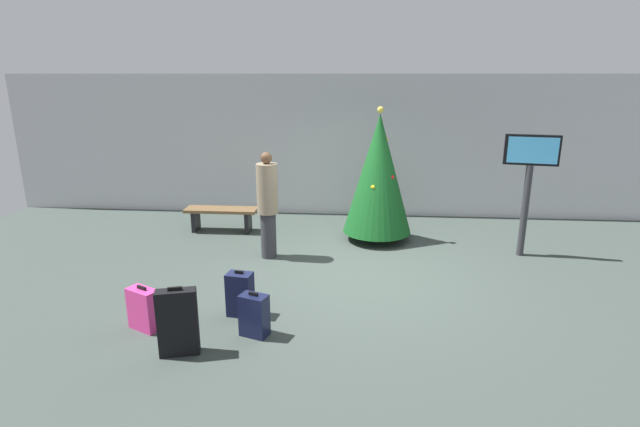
{
  "coord_description": "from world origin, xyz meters",
  "views": [
    {
      "loc": [
        -0.0,
        -7.22,
        3.08
      ],
      "look_at": [
        -0.63,
        0.41,
        0.9
      ],
      "focal_mm": 27.41,
      "sensor_mm": 36.0,
      "label": 1
    }
  ],
  "objects_px": {
    "traveller_0": "(268,203)",
    "suitcase_1": "(254,315)",
    "flight_info_kiosk": "(529,173)",
    "suitcase_2": "(144,309)",
    "suitcase_3": "(240,294)",
    "waiting_bench": "(222,214)",
    "suitcase_0": "(178,322)",
    "holiday_tree": "(379,174)"
  },
  "relations": [
    {
      "from": "traveller_0",
      "to": "suitcase_1",
      "type": "xyz_separation_m",
      "value": [
        0.31,
        -2.66,
        -0.71
      ]
    },
    {
      "from": "flight_info_kiosk",
      "to": "suitcase_2",
      "type": "height_order",
      "value": "flight_info_kiosk"
    },
    {
      "from": "flight_info_kiosk",
      "to": "suitcase_3",
      "type": "distance_m",
      "value": 5.25
    },
    {
      "from": "traveller_0",
      "to": "suitcase_2",
      "type": "xyz_separation_m",
      "value": [
        -1.09,
        -2.62,
        -0.71
      ]
    },
    {
      "from": "waiting_bench",
      "to": "suitcase_0",
      "type": "relative_size",
      "value": 1.75
    },
    {
      "from": "holiday_tree",
      "to": "suitcase_0",
      "type": "bearing_deg",
      "value": -119.09
    },
    {
      "from": "suitcase_0",
      "to": "waiting_bench",
      "type": "bearing_deg",
      "value": 99.66
    },
    {
      "from": "waiting_bench",
      "to": "suitcase_1",
      "type": "bearing_deg",
      "value": -69.17
    },
    {
      "from": "waiting_bench",
      "to": "suitcase_0",
      "type": "xyz_separation_m",
      "value": [
        0.77,
        -4.51,
        0.04
      ]
    },
    {
      "from": "holiday_tree",
      "to": "suitcase_0",
      "type": "height_order",
      "value": "holiday_tree"
    },
    {
      "from": "suitcase_2",
      "to": "traveller_0",
      "type": "bearing_deg",
      "value": 67.32
    },
    {
      "from": "flight_info_kiosk",
      "to": "suitcase_1",
      "type": "distance_m",
      "value": 5.3
    },
    {
      "from": "suitcase_1",
      "to": "suitcase_3",
      "type": "xyz_separation_m",
      "value": [
        -0.3,
        0.51,
        0.03
      ]
    },
    {
      "from": "flight_info_kiosk",
      "to": "suitcase_1",
      "type": "height_order",
      "value": "flight_info_kiosk"
    },
    {
      "from": "suitcase_0",
      "to": "suitcase_1",
      "type": "relative_size",
      "value": 1.46
    },
    {
      "from": "suitcase_2",
      "to": "suitcase_1",
      "type": "bearing_deg",
      "value": -1.81
    },
    {
      "from": "holiday_tree",
      "to": "traveller_0",
      "type": "relative_size",
      "value": 1.37
    },
    {
      "from": "flight_info_kiosk",
      "to": "suitcase_3",
      "type": "relative_size",
      "value": 3.38
    },
    {
      "from": "holiday_tree",
      "to": "suitcase_1",
      "type": "distance_m",
      "value": 4.21
    },
    {
      "from": "flight_info_kiosk",
      "to": "waiting_bench",
      "type": "bearing_deg",
      "value": 170.77
    },
    {
      "from": "suitcase_0",
      "to": "suitcase_1",
      "type": "height_order",
      "value": "suitcase_0"
    },
    {
      "from": "flight_info_kiosk",
      "to": "suitcase_1",
      "type": "relative_size",
      "value": 3.74
    },
    {
      "from": "flight_info_kiosk",
      "to": "suitcase_3",
      "type": "height_order",
      "value": "flight_info_kiosk"
    },
    {
      "from": "flight_info_kiosk",
      "to": "holiday_tree",
      "type": "bearing_deg",
      "value": 165.64
    },
    {
      "from": "waiting_bench",
      "to": "suitcase_0",
      "type": "distance_m",
      "value": 4.58
    },
    {
      "from": "suitcase_0",
      "to": "suitcase_3",
      "type": "bearing_deg",
      "value": 64.48
    },
    {
      "from": "suitcase_0",
      "to": "suitcase_3",
      "type": "xyz_separation_m",
      "value": [
        0.47,
        0.98,
        -0.1
      ]
    },
    {
      "from": "suitcase_1",
      "to": "suitcase_2",
      "type": "bearing_deg",
      "value": 178.19
    },
    {
      "from": "holiday_tree",
      "to": "waiting_bench",
      "type": "distance_m",
      "value": 3.27
    },
    {
      "from": "waiting_bench",
      "to": "suitcase_3",
      "type": "relative_size",
      "value": 2.31
    },
    {
      "from": "traveller_0",
      "to": "suitcase_3",
      "type": "relative_size",
      "value": 2.94
    },
    {
      "from": "traveller_0",
      "to": "suitcase_3",
      "type": "bearing_deg",
      "value": -89.55
    },
    {
      "from": "suitcase_1",
      "to": "suitcase_2",
      "type": "xyz_separation_m",
      "value": [
        -1.41,
        0.04,
        0.0
      ]
    },
    {
      "from": "waiting_bench",
      "to": "suitcase_3",
      "type": "xyz_separation_m",
      "value": [
        1.24,
        -3.53,
        -0.06
      ]
    },
    {
      "from": "holiday_tree",
      "to": "suitcase_0",
      "type": "distance_m",
      "value": 4.93
    },
    {
      "from": "holiday_tree",
      "to": "suitcase_1",
      "type": "relative_size",
      "value": 4.45
    },
    {
      "from": "suitcase_3",
      "to": "traveller_0",
      "type": "bearing_deg",
      "value": 90.45
    },
    {
      "from": "suitcase_2",
      "to": "holiday_tree",
      "type": "bearing_deg",
      "value": 51.09
    },
    {
      "from": "holiday_tree",
      "to": "waiting_bench",
      "type": "relative_size",
      "value": 1.75
    },
    {
      "from": "traveller_0",
      "to": "suitcase_0",
      "type": "relative_size",
      "value": 2.23
    },
    {
      "from": "flight_info_kiosk",
      "to": "suitcase_2",
      "type": "xyz_separation_m",
      "value": [
        -5.51,
        -3.07,
        -1.21
      ]
    },
    {
      "from": "holiday_tree",
      "to": "flight_info_kiosk",
      "type": "height_order",
      "value": "holiday_tree"
    }
  ]
}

